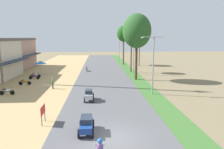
# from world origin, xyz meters

# --- Properties ---
(ground_plane) EXTENTS (180.00, 180.00, 0.00)m
(ground_plane) POSITION_xyz_m (0.00, 0.00, 0.00)
(ground_plane) COLOR #7A6B4C
(road_strip) EXTENTS (9.00, 140.00, 0.08)m
(road_strip) POSITION_xyz_m (0.00, 0.00, 0.04)
(road_strip) COLOR #565659
(road_strip) RESTS_ON ground
(median_strip) EXTENTS (2.40, 140.00, 0.06)m
(median_strip) POSITION_xyz_m (5.70, 0.00, 0.03)
(median_strip) COLOR #3D6B2D
(median_strip) RESTS_ON ground
(shophouse_far) EXTENTS (7.96, 12.59, 6.90)m
(shophouse_far) POSITION_xyz_m (-19.97, 35.02, 3.46)
(shophouse_far) COLOR tan
(shophouse_far) RESTS_ON ground
(parked_motorbike_second) EXTENTS (1.80, 0.54, 0.94)m
(parked_motorbike_second) POSITION_xyz_m (-11.97, 11.95, 0.55)
(parked_motorbike_second) COLOR black
(parked_motorbike_second) RESTS_ON dirt_shoulder
(parked_motorbike_third) EXTENTS (1.80, 0.54, 0.94)m
(parked_motorbike_third) POSITION_xyz_m (-11.67, 17.40, 0.55)
(parked_motorbike_third) COLOR black
(parked_motorbike_third) RESTS_ON dirt_shoulder
(parked_motorbike_fourth) EXTENTS (1.80, 0.54, 0.94)m
(parked_motorbike_fourth) POSITION_xyz_m (-11.60, 21.68, 0.55)
(parked_motorbike_fourth) COLOR black
(parked_motorbike_fourth) RESTS_ON dirt_shoulder
(parked_motorbike_fifth) EXTENTS (1.80, 0.54, 0.94)m
(parked_motorbike_fifth) POSITION_xyz_m (-11.80, 23.11, 0.55)
(parked_motorbike_fifth) COLOR black
(parked_motorbike_fifth) RESTS_ON dirt_shoulder
(street_signboard) EXTENTS (0.06, 1.30, 1.50)m
(street_signboard) POSITION_xyz_m (-5.36, 2.90, 1.11)
(street_signboard) COLOR #262628
(street_signboard) RESTS_ON dirt_shoulder
(vendor_umbrella) EXTENTS (2.20, 2.20, 2.52)m
(vendor_umbrella) POSITION_xyz_m (-11.85, 26.89, 2.31)
(vendor_umbrella) COLOR #99999E
(vendor_umbrella) RESTS_ON dirt_shoulder
(pedestrian_on_shoulder) EXTENTS (0.38, 0.43, 1.62)m
(pedestrian_on_shoulder) POSITION_xyz_m (-7.10, 14.79, 0.96)
(pedestrian_on_shoulder) COLOR #33333D
(pedestrian_on_shoulder) RESTS_ON dirt_shoulder
(median_tree_nearest) EXTENTS (4.62, 4.62, 10.72)m
(median_tree_nearest) POSITION_xyz_m (5.40, 20.42, 7.98)
(median_tree_nearest) COLOR #4C351E
(median_tree_nearest) RESTS_ON median_strip
(median_tree_second) EXTENTS (2.82, 2.82, 8.72)m
(median_tree_second) POSITION_xyz_m (5.77, 28.08, 7.03)
(median_tree_second) COLOR #4C351E
(median_tree_second) RESTS_ON median_strip
(median_tree_third) EXTENTS (3.50, 3.50, 9.93)m
(median_tree_third) POSITION_xyz_m (5.67, 39.83, 7.91)
(median_tree_third) COLOR #4C351E
(median_tree_third) RESTS_ON median_strip
(streetlamp_near) EXTENTS (3.16, 0.20, 7.12)m
(streetlamp_near) POSITION_xyz_m (5.80, 11.30, 4.21)
(streetlamp_near) COLOR gray
(streetlamp_near) RESTS_ON median_strip
(streetlamp_mid) EXTENTS (3.16, 0.20, 7.57)m
(streetlamp_mid) POSITION_xyz_m (5.80, 25.45, 4.43)
(streetlamp_mid) COLOR gray
(streetlamp_mid) RESTS_ON median_strip
(streetlamp_far) EXTENTS (3.16, 0.20, 8.00)m
(streetlamp_far) POSITION_xyz_m (5.80, 42.64, 4.66)
(streetlamp_far) COLOR gray
(streetlamp_far) RESTS_ON median_strip
(streetlamp_farthest) EXTENTS (3.16, 0.20, 7.49)m
(streetlamp_farthest) POSITION_xyz_m (5.80, 52.01, 4.39)
(streetlamp_farthest) COLOR gray
(streetlamp_farthest) RESTS_ON median_strip
(utility_pole_near) EXTENTS (1.80, 0.20, 8.06)m
(utility_pole_near) POSITION_xyz_m (9.21, 37.06, 4.22)
(utility_pole_near) COLOR brown
(utility_pole_near) RESTS_ON ground
(car_sedan_blue) EXTENTS (1.10, 2.26, 1.19)m
(car_sedan_blue) POSITION_xyz_m (-1.78, 0.99, 0.74)
(car_sedan_blue) COLOR navy
(car_sedan_blue) RESTS_ON road_strip
(car_hatchback_silver) EXTENTS (1.04, 2.00, 1.23)m
(car_hatchback_silver) POSITION_xyz_m (-1.92, 8.93, 0.75)
(car_hatchback_silver) COLOR #B7BCC1
(car_hatchback_silver) RESTS_ON road_strip
(motorbike_ahead_second) EXTENTS (0.54, 1.80, 0.94)m
(motorbike_ahead_second) POSITION_xyz_m (-3.25, 29.77, 0.57)
(motorbike_ahead_second) COLOR black
(motorbike_ahead_second) RESTS_ON road_strip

